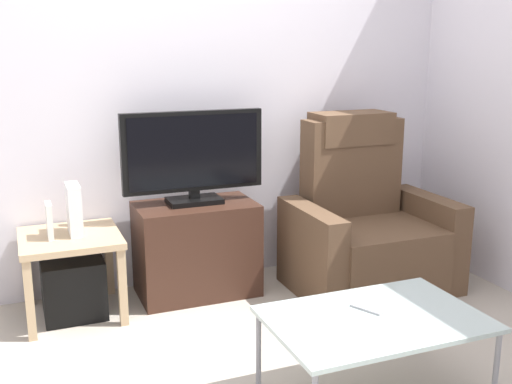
# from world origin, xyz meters

# --- Properties ---
(ground_plane) EXTENTS (6.40, 6.40, 0.00)m
(ground_plane) POSITION_xyz_m (0.00, 0.00, 0.00)
(ground_plane) COLOR #B2A899
(wall_back) EXTENTS (6.40, 0.06, 2.60)m
(wall_back) POSITION_xyz_m (0.00, 1.13, 1.30)
(wall_back) COLOR silver
(wall_back) RESTS_ON ground
(tv_stand) EXTENTS (0.71, 0.43, 0.57)m
(tv_stand) POSITION_xyz_m (0.04, 0.85, 0.29)
(tv_stand) COLOR #3D2319
(tv_stand) RESTS_ON ground
(television) EXTENTS (0.85, 0.20, 0.55)m
(television) POSITION_xyz_m (0.04, 0.87, 0.86)
(television) COLOR black
(television) RESTS_ON tv_stand
(recliner_armchair) EXTENTS (0.98, 0.78, 1.08)m
(recliner_armchair) POSITION_xyz_m (1.07, 0.60, 0.37)
(recliner_armchair) COLOR brown
(recliner_armchair) RESTS_ON ground
(side_table) EXTENTS (0.54, 0.54, 0.47)m
(side_table) POSITION_xyz_m (-0.70, 0.81, 0.40)
(side_table) COLOR tan
(side_table) RESTS_ON ground
(subwoofer_box) EXTENTS (0.34, 0.34, 0.34)m
(subwoofer_box) POSITION_xyz_m (-0.70, 0.81, 0.17)
(subwoofer_box) COLOR black
(subwoofer_box) RESTS_ON ground
(book_upright) EXTENTS (0.03, 0.13, 0.20)m
(book_upright) POSITION_xyz_m (-0.80, 0.79, 0.57)
(book_upright) COLOR white
(book_upright) RESTS_ON side_table
(game_console) EXTENTS (0.07, 0.20, 0.28)m
(game_console) POSITION_xyz_m (-0.67, 0.82, 0.61)
(game_console) COLOR white
(game_console) RESTS_ON side_table
(coffee_table) EXTENTS (0.90, 0.60, 0.39)m
(coffee_table) POSITION_xyz_m (0.40, -0.56, 0.36)
(coffee_table) COLOR #B2C6C1
(coffee_table) RESTS_ON ground
(cell_phone) EXTENTS (0.13, 0.17, 0.01)m
(cell_phone) POSITION_xyz_m (0.42, -0.48, 0.39)
(cell_phone) COLOR #B7B7BC
(cell_phone) RESTS_ON coffee_table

